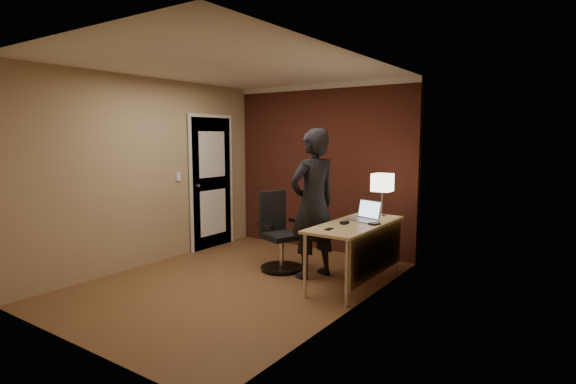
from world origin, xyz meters
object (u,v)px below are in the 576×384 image
object	(u,v)px
office_chair	(279,236)
person	(313,204)
phone	(329,229)
wallet	(374,224)
desk_lamp	(382,183)
laptop	(366,215)
mouse	(345,223)
desk	(361,235)

from	to	relation	value
office_chair	person	world-z (taller)	person
person	phone	bearing A→B (deg)	66.25
wallet	office_chair	size ratio (longest dim) A/B	0.11
desk_lamp	office_chair	world-z (taller)	desk_lamp
phone	person	size ratio (longest dim) A/B	0.06
laptop	phone	xyz separation A→B (m)	(-0.09, -0.74, -0.06)
desk_lamp	person	xyz separation A→B (m)	(-0.63, -0.62, -0.24)
mouse	person	bearing A→B (deg)	178.74
laptop	mouse	world-z (taller)	laptop
desk_lamp	laptop	size ratio (longest dim) A/B	1.38
desk_lamp	office_chair	distance (m)	1.48
wallet	mouse	bearing A→B (deg)	-150.52
wallet	person	xyz separation A→B (m)	(-0.78, -0.06, 0.17)
laptop	mouse	distance (m)	0.39
laptop	office_chair	xyz separation A→B (m)	(-1.10, -0.25, -0.36)
mouse	office_chair	bearing A→B (deg)	-176.37
mouse	wallet	xyz separation A→B (m)	(0.29, 0.17, -0.01)
phone	wallet	bearing A→B (deg)	56.75
laptop	phone	distance (m)	0.74
wallet	office_chair	distance (m)	1.34
laptop	mouse	size ratio (longest dim) A/B	3.89
mouse	office_chair	size ratio (longest dim) A/B	0.10
desk_lamp	office_chair	size ratio (longest dim) A/B	0.54
desk	person	world-z (taller)	person
desk	mouse	xyz separation A→B (m)	(-0.15, -0.13, 0.14)
desk	office_chair	xyz separation A→B (m)	(-1.16, -0.01, -0.16)
laptop	wallet	distance (m)	0.29
desk	mouse	world-z (taller)	mouse
mouse	wallet	size ratio (longest dim) A/B	0.91
mouse	office_chair	xyz separation A→B (m)	(-1.01, 0.12, -0.31)
desk_lamp	person	size ratio (longest dim) A/B	0.29
person	desk	bearing A→B (deg)	112.76
mouse	desk_lamp	bearing A→B (deg)	89.35
desk	person	bearing A→B (deg)	-177.23
laptop	person	xyz separation A→B (m)	(-0.57, -0.27, 0.12)
mouse	person	size ratio (longest dim) A/B	0.05
mouse	phone	size ratio (longest dim) A/B	0.87
mouse	office_chair	world-z (taller)	office_chair
desk_lamp	office_chair	bearing A→B (deg)	-152.52
mouse	laptop	bearing A→B (deg)	86.87
office_chair	desk	bearing A→B (deg)	0.43
desk	office_chair	world-z (taller)	office_chair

